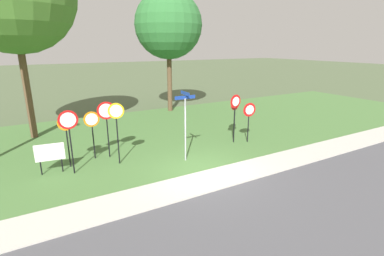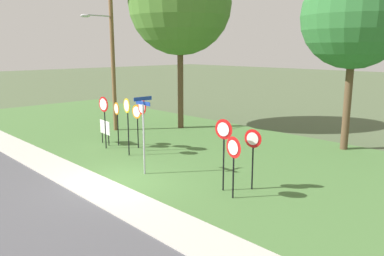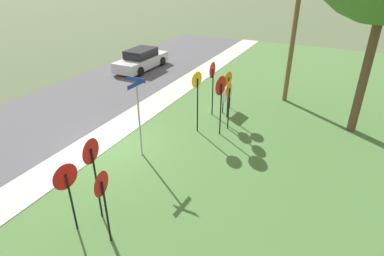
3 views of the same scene
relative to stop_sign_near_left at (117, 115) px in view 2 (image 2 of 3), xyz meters
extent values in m
plane|color=#4C5B3D|center=(4.73, -3.17, -1.65)|extent=(160.00, 160.00, 0.00)
cube|color=#BCB7AD|center=(4.73, -3.97, -1.62)|extent=(44.00, 1.60, 0.06)
cube|color=#477038|center=(4.73, 2.83, -1.63)|extent=(44.00, 12.00, 0.04)
cylinder|color=black|center=(0.00, 0.03, -0.62)|extent=(0.06, 0.06, 1.99)
cylinder|color=orange|center=(0.00, -0.01, 0.33)|extent=(0.63, 0.15, 0.63)
cylinder|color=white|center=(0.00, -0.03, 0.33)|extent=(0.49, 0.10, 0.49)
cylinder|color=black|center=(1.74, 0.34, -0.48)|extent=(0.06, 0.06, 2.27)
cylinder|color=red|center=(1.74, 0.30, 0.59)|extent=(0.79, 0.15, 0.80)
cylinder|color=white|center=(1.74, 0.28, 0.59)|extent=(0.61, 0.11, 0.62)
cylinder|color=black|center=(0.04, -0.74, -0.47)|extent=(0.06, 0.06, 2.30)
cylinder|color=red|center=(0.04, -0.78, 0.63)|extent=(0.75, 0.06, 0.75)
cylinder|color=white|center=(0.04, -0.80, 0.63)|extent=(0.58, 0.04, 0.58)
cylinder|color=black|center=(1.11, 0.47, -0.66)|extent=(0.06, 0.06, 1.91)
cylinder|color=orange|center=(1.11, 0.43, 0.25)|extent=(0.69, 0.05, 0.69)
cylinder|color=white|center=(1.11, 0.42, 0.25)|extent=(0.54, 0.03, 0.54)
cylinder|color=black|center=(1.92, -0.65, -0.41)|extent=(0.06, 0.06, 2.42)
cylinder|color=gold|center=(1.92, -0.69, 0.75)|extent=(0.67, 0.15, 0.67)
cylinder|color=white|center=(1.92, -0.71, 0.75)|extent=(0.52, 0.10, 0.52)
cylinder|color=black|center=(8.01, -0.87, -0.47)|extent=(0.06, 0.06, 2.29)
cone|color=red|center=(8.01, -0.91, 0.60)|extent=(0.71, 0.11, 0.71)
cone|color=white|center=(8.01, -0.93, 0.60)|extent=(0.48, 0.07, 0.48)
cylinder|color=black|center=(8.65, -0.04, -0.65)|extent=(0.06, 0.06, 1.93)
cone|color=red|center=(8.65, -0.08, 0.25)|extent=(0.65, 0.14, 0.66)
cone|color=silver|center=(8.65, -0.10, 0.25)|extent=(0.44, 0.09, 0.45)
cylinder|color=black|center=(8.71, -1.17, -0.70)|extent=(0.06, 0.06, 1.83)
cone|color=red|center=(8.71, -1.21, 0.15)|extent=(0.72, 0.15, 0.73)
cone|color=silver|center=(8.71, -1.23, 0.15)|extent=(0.49, 0.10, 0.50)
cylinder|color=#9EA0A8|center=(4.61, -1.76, -0.22)|extent=(0.07, 0.07, 2.79)
cylinder|color=#9EA0A8|center=(4.61, -1.76, 1.19)|extent=(0.09, 0.09, 0.03)
cube|color=navy|center=(4.61, -1.76, 1.25)|extent=(0.96, 0.07, 0.15)
cube|color=navy|center=(4.61, -1.76, 1.42)|extent=(0.06, 0.82, 0.15)
cylinder|color=brown|center=(-3.43, 2.06, 3.08)|extent=(0.24, 0.24, 9.40)
cylinder|color=#9EA0A8|center=(-3.43, 1.23, 5.15)|extent=(0.08, 1.66, 0.08)
ellipsoid|color=#B7B7BC|center=(-3.43, 0.40, 5.09)|extent=(0.40, 0.56, 0.18)
cylinder|color=black|center=(-1.11, -0.25, -1.34)|extent=(0.05, 0.05, 0.55)
cylinder|color=black|center=(-0.35, -0.33, -1.34)|extent=(0.05, 0.05, 0.55)
cube|color=white|center=(-0.73, -0.29, -0.71)|extent=(1.10, 0.15, 0.70)
cylinder|color=brown|center=(-1.20, 5.46, 1.41)|extent=(0.36, 0.36, 6.06)
sphere|color=#47752D|center=(-1.20, 5.46, 5.99)|extent=(6.20, 6.20, 6.20)
cylinder|color=brown|center=(8.40, 7.78, 0.98)|extent=(0.36, 0.36, 5.18)
sphere|color=#2D6B33|center=(8.40, 7.78, 4.80)|extent=(4.94, 4.94, 4.94)
camera|label=1|loc=(-1.07, -12.32, 3.38)|focal=26.72mm
camera|label=2|loc=(16.49, -10.54, 3.31)|focal=35.77mm
camera|label=3|loc=(13.32, 4.66, 5.00)|focal=30.01mm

